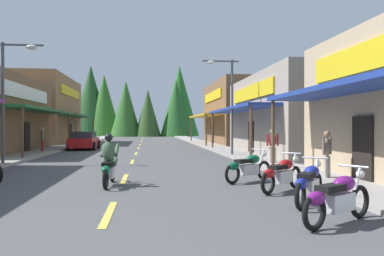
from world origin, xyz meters
The scene contains 19 objects.
ground centered at (0.00, 29.54, -0.05)m, with size 10.75×89.07×0.10m, color #4C4C4F.
sidewalk_left centered at (-6.41, 29.54, 0.06)m, with size 2.07×89.07×0.12m, color #9E9991.
sidewalk_right centered at (6.41, 29.54, 0.06)m, with size 2.07×89.07×0.12m, color #9E9991.
centerline_dashes centered at (0.00, 31.92, 0.01)m, with size 0.16×62.06×0.01m.
storefront_left_far centered at (-10.60, 42.29, 3.48)m, with size 8.16×13.30×6.97m.
storefront_right_middle centered at (11.84, 24.31, 2.56)m, with size 10.66×13.20×5.12m.
storefront_right_far centered at (11.80, 39.29, 3.15)m, with size 10.56×13.54×6.31m.
streetlamp_left centered at (-5.41, 18.32, 3.72)m, with size 2.19×0.30×5.61m.
streetlamp_right centered at (5.42, 22.55, 3.81)m, with size 2.19×0.30×5.77m.
motorcycle_parked_right_0 centered at (4.19, 6.52, 0.49)m, with size 1.86×1.23×1.04m.
motorcycle_parked_right_1 centered at (4.43, 8.32, 0.49)m, with size 1.39×1.76×1.04m.
motorcycle_parked_right_2 centered at (4.41, 10.08, 0.49)m, with size 1.66×1.50×1.04m.
motorcycle_parked_right_3 centered at (3.96, 11.94, 0.49)m, with size 1.83×1.28×1.04m.
rider_cruising_lead centered at (-0.37, 11.63, 0.66)m, with size 0.60×2.14×1.57m.
pedestrian_by_shop centered at (6.58, 11.90, 0.94)m, with size 0.46×0.43×1.63m.
pedestrian_browsing centered at (-6.29, 26.88, 1.02)m, with size 0.37×0.54×1.75m.
pedestrian_waiting centered at (6.49, 17.15, 0.96)m, with size 0.57×0.27×1.66m.
parked_car_curbside centered at (-4.17, 30.80, 0.69)m, with size 2.06×4.30×1.40m.
treeline_backdrop centered at (-1.95, 74.61, 6.13)m, with size 24.82×12.31×13.78m.
Camera 1 is at (0.79, -0.11, 1.76)m, focal length 36.22 mm.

